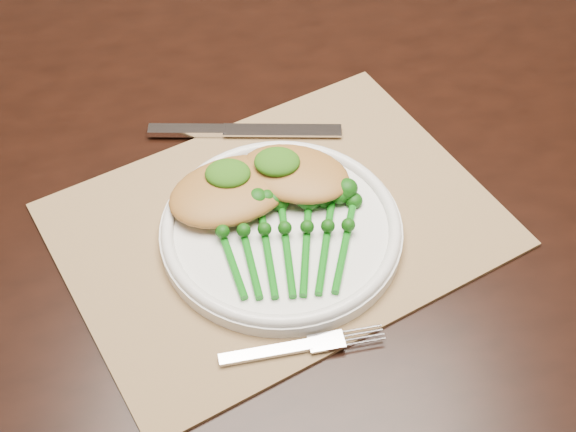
{
  "coord_description": "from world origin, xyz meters",
  "views": [
    {
      "loc": [
        0.03,
        -0.8,
        1.43
      ],
      "look_at": [
        0.04,
        -0.24,
        0.78
      ],
      "focal_mm": 50.0,
      "sensor_mm": 36.0,
      "label": 1
    }
  ],
  "objects_px": {
    "chicken_fillet_left": "(231,190)",
    "broccolini_bundle": "(287,247)",
    "dinner_plate": "(281,229)",
    "dining_table": "(293,306)",
    "placemat": "(278,225)"
  },
  "relations": [
    {
      "from": "dining_table",
      "to": "broccolini_bundle",
      "type": "relative_size",
      "value": 10.0
    },
    {
      "from": "chicken_fillet_left",
      "to": "broccolini_bundle",
      "type": "height_order",
      "value": "chicken_fillet_left"
    },
    {
      "from": "dining_table",
      "to": "placemat",
      "type": "distance_m",
      "value": 0.4
    },
    {
      "from": "dinner_plate",
      "to": "chicken_fillet_left",
      "type": "relative_size",
      "value": 1.85
    },
    {
      "from": "dining_table",
      "to": "chicken_fillet_left",
      "type": "distance_m",
      "value": 0.43
    },
    {
      "from": "dinner_plate",
      "to": "chicken_fillet_left",
      "type": "height_order",
      "value": "chicken_fillet_left"
    },
    {
      "from": "dinner_plate",
      "to": "broccolini_bundle",
      "type": "bearing_deg",
      "value": -79.94
    },
    {
      "from": "dining_table",
      "to": "broccolini_bundle",
      "type": "distance_m",
      "value": 0.44
    },
    {
      "from": "dining_table",
      "to": "chicken_fillet_left",
      "type": "height_order",
      "value": "chicken_fillet_left"
    },
    {
      "from": "dining_table",
      "to": "dinner_plate",
      "type": "xyz_separation_m",
      "value": [
        -0.02,
        -0.17,
        0.39
      ]
    },
    {
      "from": "placemat",
      "to": "dinner_plate",
      "type": "distance_m",
      "value": 0.02
    },
    {
      "from": "dinner_plate",
      "to": "broccolini_bundle",
      "type": "xyz_separation_m",
      "value": [
        0.01,
        -0.03,
        0.01
      ]
    },
    {
      "from": "placemat",
      "to": "broccolini_bundle",
      "type": "height_order",
      "value": "broccolini_bundle"
    },
    {
      "from": "dining_table",
      "to": "chicken_fillet_left",
      "type": "relative_size",
      "value": 12.14
    },
    {
      "from": "placemat",
      "to": "chicken_fillet_left",
      "type": "distance_m",
      "value": 0.06
    }
  ]
}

